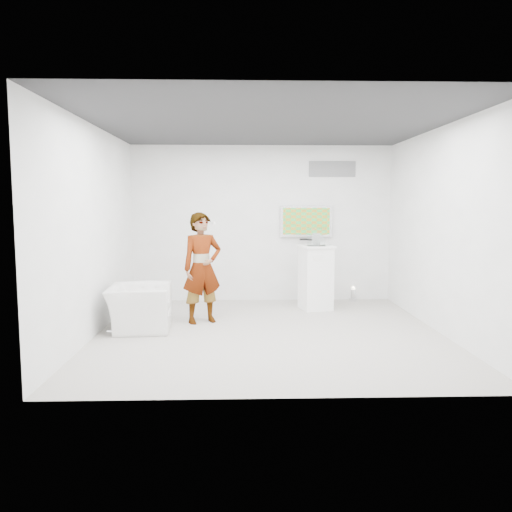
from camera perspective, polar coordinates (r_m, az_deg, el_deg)
name	(u,v)px	position (r m, az deg, el deg)	size (l,w,h in m)	color
room	(269,231)	(7.18, 1.54, 2.92)	(5.01, 5.01, 3.00)	#A7A199
tv	(306,221)	(9.70, 5.74, 3.98)	(1.00, 0.08, 0.60)	silver
logo_decal	(332,169)	(9.83, 8.71, 9.80)	(0.90, 0.02, 0.30)	slate
person	(202,268)	(7.92, -6.18, -1.36)	(0.64, 0.42, 1.75)	silver
armchair	(140,307)	(7.73, -13.15, -5.75)	(1.02, 0.89, 0.66)	silver
pedestal	(316,277)	(8.99, 6.84, -2.45)	(0.56, 0.56, 1.15)	white
floor_uplight	(353,294)	(9.91, 11.05, -4.32)	(0.17, 0.17, 0.26)	white
vitrine	(316,237)	(8.91, 6.89, 2.19)	(0.31, 0.31, 0.31)	white
console	(316,239)	(8.91, 6.89, 1.91)	(0.05, 0.16, 0.22)	white
wii_remote	(213,223)	(8.10, -4.95, 3.79)	(0.03, 0.13, 0.03)	white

